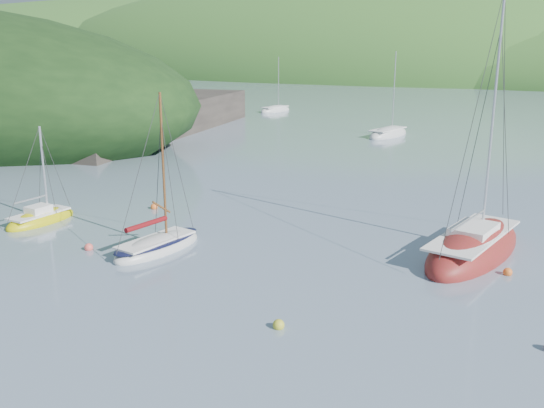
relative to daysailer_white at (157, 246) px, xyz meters
The scene contains 8 objects.
ground 6.22m from the daysailer_white, 50.43° to the right, with size 700.00×700.00×0.00m, color #758BA1.
shoreline_hills 167.73m from the daysailer_white, 91.95° to the left, with size 690.00×135.00×56.00m.
daysailer_white is the anchor object (origin of this frame).
sloop_red 15.03m from the daysailer_white, 25.77° to the left, with size 4.41×9.23×13.11m.
sailboat_yellow 8.70m from the daysailer_white, behind, with size 1.89×4.43×5.80m.
distant_sloop_a 40.11m from the daysailer_white, 91.78° to the left, with size 3.60×6.96×9.47m.
distant_sloop_c 59.13m from the daysailer_white, 112.29° to the left, with size 3.23×6.06×8.22m.
mooring_buoys 6.58m from the daysailer_white, ahead, with size 22.81×10.76×0.43m.
Camera 1 is at (13.91, -16.95, 9.78)m, focal length 40.00 mm.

